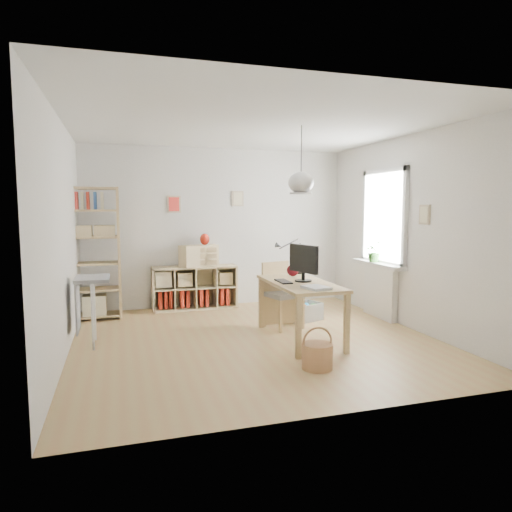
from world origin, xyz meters
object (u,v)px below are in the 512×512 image
object	(u,v)px
tall_bookshelf	(92,248)
monitor	(303,261)
storage_chest	(302,308)
desk	(300,289)
cube_shelf	(193,291)
drawer_chest	(199,256)
chair	(281,290)

from	to	relation	value
tall_bookshelf	monitor	bearing A→B (deg)	-36.23
tall_bookshelf	monitor	size ratio (longest dim) A/B	3.72
storage_chest	desk	bearing A→B (deg)	-135.57
desk	monitor	distance (m)	0.36
cube_shelf	drawer_chest	bearing A→B (deg)	-23.19
chair	tall_bookshelf	bearing A→B (deg)	137.03
chair	storage_chest	bearing A→B (deg)	18.77
desk	drawer_chest	size ratio (longest dim) A/B	2.43
chair	drawer_chest	size ratio (longest dim) A/B	1.50
storage_chest	monitor	size ratio (longest dim) A/B	1.34
tall_bookshelf	chair	xyz separation A→B (m)	(2.57, -1.29, -0.56)
desk	storage_chest	size ratio (longest dim) A/B	2.08
cube_shelf	drawer_chest	world-z (taller)	drawer_chest
cube_shelf	storage_chest	distance (m)	1.93
cube_shelf	drawer_chest	size ratio (longest dim) A/B	2.27
chair	storage_chest	distance (m)	0.65
desk	cube_shelf	xyz separation A→B (m)	(-1.02, 2.23, -0.36)
tall_bookshelf	cube_shelf	bearing A→B (deg)	10.19
storage_chest	drawer_chest	xyz separation A→B (m)	(-1.35, 1.22, 0.72)
monitor	desk	bearing A→B (deg)	-176.57
chair	desk	bearing A→B (deg)	-104.70
desk	monitor	bearing A→B (deg)	17.89
tall_bookshelf	monitor	distance (m)	3.27
chair	monitor	bearing A→B (deg)	-99.99
tall_bookshelf	chair	distance (m)	2.93
drawer_chest	monitor	bearing A→B (deg)	-86.02
tall_bookshelf	drawer_chest	distance (m)	1.69
cube_shelf	monitor	bearing A→B (deg)	-64.11
desk	monitor	size ratio (longest dim) A/B	2.79
desk	drawer_chest	bearing A→B (deg)	112.92
desk	tall_bookshelf	world-z (taller)	tall_bookshelf
drawer_chest	desk	bearing A→B (deg)	-87.34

